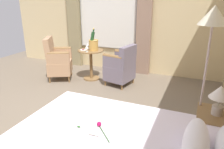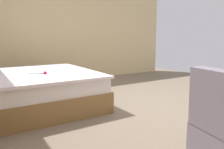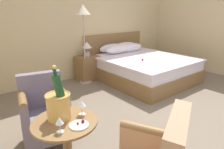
{
  "view_description": "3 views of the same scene",
  "coord_description": "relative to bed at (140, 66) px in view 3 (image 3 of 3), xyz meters",
  "views": [
    {
      "loc": [
        2.42,
        2.33,
        1.86
      ],
      "look_at": [
        -0.7,
        1.03,
        0.66
      ],
      "focal_mm": 35.0,
      "sensor_mm": 36.0,
      "label": 1
    },
    {
      "loc": [
        -2.64,
        2.33,
        1.12
      ],
      "look_at": [
        -0.35,
        0.88,
        0.67
      ],
      "focal_mm": 35.0,
      "sensor_mm": 36.0,
      "label": 2
    },
    {
      "loc": [
        -2.59,
        -1.53,
        1.65
      ],
      "look_at": [
        -0.48,
        1.11,
        0.57
      ],
      "focal_mm": 32.0,
      "sensor_mm": 36.0,
      "label": 3
    }
  ],
  "objects": [
    {
      "name": "ground_plane",
      "position": [
        -0.97,
        -1.8,
        -0.33
      ],
      "size": [
        7.29,
        7.29,
        0.0
      ],
      "primitive_type": "plane",
      "color": "#756756"
    },
    {
      "name": "wall_headboard_side",
      "position": [
        -0.97,
        1.13,
        1.19
      ],
      "size": [
        5.91,
        0.12,
        3.04
      ],
      "color": "beige",
      "rests_on": "ground"
    },
    {
      "name": "bed",
      "position": [
        0.0,
        0.0,
        0.0
      ],
      "size": [
        1.98,
        2.27,
        1.04
      ],
      "color": "olive",
      "rests_on": "ground"
    },
    {
      "name": "nightstand",
      "position": [
        -1.05,
        0.78,
        -0.03
      ],
      "size": [
        0.54,
        0.42,
        0.59
      ],
      "color": "olive",
      "rests_on": "ground"
    },
    {
      "name": "bedside_lamp",
      "position": [
        -1.05,
        0.78,
        0.5
      ],
      "size": [
        0.24,
        0.24,
        0.35
      ],
      "color": "#BEB3AB",
      "rests_on": "nightstand"
    },
    {
      "name": "floor_lamp_brass",
      "position": [
        -1.23,
        0.61,
        1.16
      ],
      "size": [
        0.33,
        0.33,
        1.78
      ],
      "color": "#BFADAD",
      "rests_on": "ground"
    },
    {
      "name": "side_table_round",
      "position": [
        -2.91,
        -1.83,
        0.09
      ],
      "size": [
        0.59,
        0.59,
        0.7
      ],
      "color": "olive",
      "rests_on": "ground"
    },
    {
      "name": "champagne_bucket",
      "position": [
        -2.92,
        -1.76,
        0.53
      ],
      "size": [
        0.23,
        0.23,
        0.51
      ],
      "color": "gold",
      "rests_on": "side_table_round"
    },
    {
      "name": "wine_glass_near_bucket",
      "position": [
        -3.01,
        -1.97,
        0.48
      ],
      "size": [
        0.07,
        0.07,
        0.14
      ],
      "color": "white",
      "rests_on": "side_table_round"
    },
    {
      "name": "wine_glass_near_edge",
      "position": [
        -2.72,
        -1.83,
        0.49
      ],
      "size": [
        0.08,
        0.08,
        0.15
      ],
      "color": "white",
      "rests_on": "side_table_round"
    },
    {
      "name": "snack_plate",
      "position": [
        -2.84,
        -1.98,
        0.39
      ],
      "size": [
        0.17,
        0.17,
        0.04
      ],
      "color": "white",
      "rests_on": "side_table_round"
    },
    {
      "name": "armchair_by_window",
      "position": [
        -2.83,
        -1.05,
        0.09
      ],
      "size": [
        0.65,
        0.63,
        0.91
      ],
      "color": "olive",
      "rests_on": "ground"
    }
  ]
}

